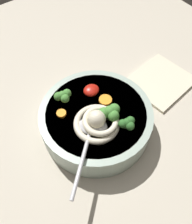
% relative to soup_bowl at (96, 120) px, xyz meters
% --- Properties ---
extents(table_slab, '(1.22, 1.22, 0.04)m').
position_rel_soup_bowl_xyz_m(table_slab, '(-0.03, 0.01, -0.06)').
color(table_slab, '#BCB29E').
rests_on(table_slab, ground).
extents(soup_bowl, '(0.25, 0.25, 0.07)m').
position_rel_soup_bowl_xyz_m(soup_bowl, '(0.00, 0.00, 0.00)').
color(soup_bowl, '#9EB2A3').
rests_on(soup_bowl, table_slab).
extents(noodle_pile, '(0.11, 0.10, 0.04)m').
position_rel_soup_bowl_xyz_m(noodle_pile, '(-0.02, -0.03, 0.05)').
color(noodle_pile, beige).
rests_on(noodle_pile, soup_bowl).
extents(soup_spoon, '(0.15, 0.14, 0.02)m').
position_rel_soup_bowl_xyz_m(soup_spoon, '(-0.04, -0.04, 0.04)').
color(soup_spoon, '#B7B7BC').
rests_on(soup_spoon, soup_bowl).
extents(chili_sauce_dollop, '(0.04, 0.03, 0.02)m').
position_rel_soup_bowl_xyz_m(chili_sauce_dollop, '(0.02, 0.05, 0.04)').
color(chili_sauce_dollop, '#B2190F').
rests_on(chili_sauce_dollop, soup_bowl).
extents(broccoli_floret_right, '(0.04, 0.03, 0.03)m').
position_rel_soup_bowl_xyz_m(broccoli_floret_right, '(-0.04, 0.07, 0.05)').
color(broccoli_floret_right, '#7A9E60').
rests_on(broccoli_floret_right, soup_bowl).
extents(broccoli_floret_far, '(0.04, 0.03, 0.03)m').
position_rel_soup_bowl_xyz_m(broccoli_floret_far, '(0.03, -0.07, 0.05)').
color(broccoli_floret_far, '#7A9E60').
rests_on(broccoli_floret_far, soup_bowl).
extents(broccoli_floret_rear, '(0.05, 0.04, 0.04)m').
position_rel_soup_bowl_xyz_m(broccoli_floret_rear, '(0.01, -0.03, 0.06)').
color(broccoli_floret_rear, '#7A9E60').
rests_on(broccoli_floret_rear, soup_bowl).
extents(carrot_slice_extra_a, '(0.03, 0.03, 0.01)m').
position_rel_soup_bowl_xyz_m(carrot_slice_extra_a, '(0.03, 0.01, 0.04)').
color(carrot_slice_extra_a, orange).
rests_on(carrot_slice_extra_a, soup_bowl).
extents(carrot_slice_extra_b, '(0.02, 0.02, 0.01)m').
position_rel_soup_bowl_xyz_m(carrot_slice_extra_b, '(-0.06, 0.04, 0.03)').
color(carrot_slice_extra_b, orange).
rests_on(carrot_slice_extra_b, soup_bowl).
extents(folded_napkin, '(0.17, 0.16, 0.01)m').
position_rel_soup_bowl_xyz_m(folded_napkin, '(0.23, 0.01, -0.03)').
color(folded_napkin, beige).
rests_on(folded_napkin, table_slab).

